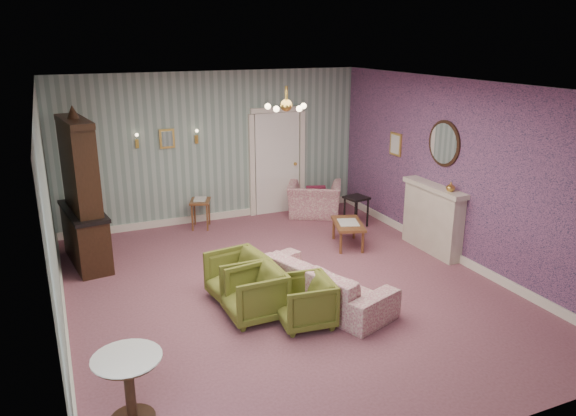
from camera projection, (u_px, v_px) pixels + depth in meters
name	position (u px, v px, depth m)	size (l,w,h in m)	color
floor	(286.00, 289.00, 8.00)	(7.00, 7.00, 0.00)	#8C5162
ceiling	(286.00, 86.00, 7.13)	(7.00, 7.00, 0.00)	white
wall_back	(214.00, 148.00, 10.62)	(6.00, 6.00, 0.00)	slate
wall_front	(457.00, 301.00, 4.50)	(6.00, 6.00, 0.00)	slate
wall_left	(51.00, 222.00, 6.42)	(7.00, 7.00, 0.00)	slate
wall_right	(460.00, 173.00, 8.71)	(7.00, 7.00, 0.00)	slate
wall_right_floral	(459.00, 173.00, 8.71)	(7.00, 7.00, 0.00)	#B3598B
door	(277.00, 161.00, 11.19)	(1.12, 0.12, 2.16)	white
olive_chair_a	(305.00, 300.00, 6.94)	(0.67, 0.62, 0.69)	brown
olive_chair_b	(254.00, 291.00, 7.11)	(0.72, 0.67, 0.74)	brown
olive_chair_c	(237.00, 274.00, 7.61)	(0.72, 0.67, 0.74)	brown
sofa_chintz	(323.00, 275.00, 7.51)	(2.05, 0.60, 0.80)	#9E3F5E
wingback_chair	(315.00, 194.00, 11.13)	(1.05, 0.68, 0.92)	#9E3F5E
dresser	(80.00, 189.00, 8.57)	(0.52, 1.49, 2.48)	black
fireplace	(433.00, 218.00, 9.27)	(0.30, 1.40, 1.16)	beige
mantel_vase	(451.00, 187.00, 8.71)	(0.15, 0.15, 0.15)	gold
oval_mirror	(444.00, 143.00, 8.93)	(0.04, 0.76, 0.84)	white
framed_print	(396.00, 144.00, 10.18)	(0.04, 0.34, 0.42)	gold
coffee_table	(348.00, 234.00, 9.59)	(0.47, 0.85, 0.43)	brown
side_table_black	(356.00, 211.00, 10.57)	(0.39, 0.39, 0.59)	black
pedestal_table	(130.00, 389.00, 5.16)	(0.65, 0.65, 0.71)	black
nesting_table	(201.00, 213.00, 10.48)	(0.36, 0.46, 0.60)	brown
gilt_mirror_back	(167.00, 139.00, 10.17)	(0.28, 0.06, 0.36)	gold
sconce_left	(137.00, 141.00, 9.94)	(0.16, 0.12, 0.30)	gold
sconce_right	(197.00, 137.00, 10.36)	(0.16, 0.12, 0.30)	gold
chandelier	(286.00, 107.00, 7.21)	(0.56, 0.56, 0.36)	gold
burgundy_cushion	(316.00, 195.00, 10.98)	(0.38, 0.10, 0.38)	maroon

